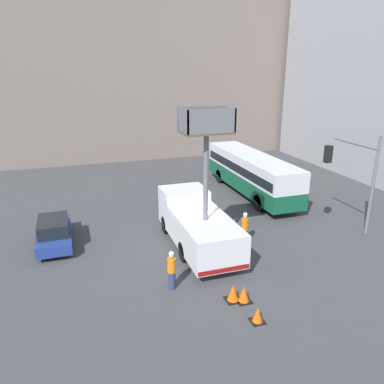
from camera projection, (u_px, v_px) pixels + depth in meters
ground_plane at (190, 244)px, 20.49m from camera, size 120.00×120.00×0.00m
building_backdrop_far at (117, 78)px, 40.43m from camera, size 44.00×10.00×16.18m
utility_truck at (197, 221)px, 19.75m from camera, size 2.55×7.08×7.50m
city_bus at (251, 171)px, 28.13m from camera, size 2.51×11.03×3.02m
traffic_light_pole at (358, 171)px, 20.31m from camera, size 3.50×3.25×5.69m
road_worker_near_truck at (172, 270)px, 16.11m from camera, size 0.38×0.38×1.81m
road_worker_directing at (245, 228)px, 20.24m from camera, size 0.38×0.38×1.85m
traffic_cone_near_truck at (244, 294)px, 15.42m from camera, size 0.61×0.61×0.70m
traffic_cone_mid_road at (233, 293)px, 15.47m from camera, size 0.64×0.64×0.73m
traffic_cone_far_side at (258, 315)px, 14.18m from camera, size 0.54×0.54×0.62m
parked_car_curbside at (54, 232)px, 20.18m from camera, size 1.74×4.32×1.55m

